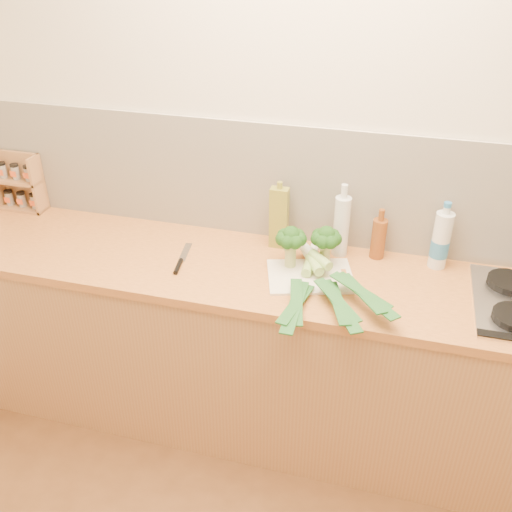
{
  "coord_description": "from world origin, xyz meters",
  "views": [
    {
      "loc": [
        0.38,
        -0.79,
        2.21
      ],
      "look_at": [
        -0.13,
        1.1,
        1.02
      ],
      "focal_mm": 40.0,
      "sensor_mm": 36.0,
      "label": 1
    }
  ],
  "objects": [
    {
      "name": "broccoli_right",
      "position": [
        0.12,
        1.28,
        1.04
      ],
      "size": [
        0.13,
        0.13,
        0.18
      ],
      "color": "#A0AC64",
      "rests_on": "chopping_board"
    },
    {
      "name": "water_bottle",
      "position": [
        0.59,
        1.41,
        1.02
      ],
      "size": [
        0.08,
        0.08,
        0.28
      ],
      "color": "silver",
      "rests_on": "counter"
    },
    {
      "name": "broccoli_left",
      "position": [
        -0.01,
        1.24,
        1.04
      ],
      "size": [
        0.13,
        0.13,
        0.19
      ],
      "color": "#A0AC64",
      "rests_on": "chopping_board"
    },
    {
      "name": "chopping_board",
      "position": [
        0.08,
        1.18,
        0.91
      ],
      "size": [
        0.41,
        0.35,
        0.01
      ],
      "primitive_type": "cube",
      "rotation": [
        0.0,
        0.0,
        0.3
      ],
      "color": "beige",
      "rests_on": "counter"
    },
    {
      "name": "glass_bottle",
      "position": [
        0.17,
        1.41,
        1.04
      ],
      "size": [
        0.07,
        0.07,
        0.33
      ],
      "color": "silver",
      "rests_on": "counter"
    },
    {
      "name": "leek_front",
      "position": [
        0.07,
        1.14,
        0.93
      ],
      "size": [
        0.1,
        0.64,
        0.04
      ],
      "rotation": [
        0.0,
        0.0,
        0.01
      ],
      "color": "white",
      "rests_on": "chopping_board"
    },
    {
      "name": "oil_tin",
      "position": [
        -0.11,
        1.4,
        1.05
      ],
      "size": [
        0.08,
        0.05,
        0.32
      ],
      "color": "olive",
      "rests_on": "counter"
    },
    {
      "name": "room_shell",
      "position": [
        0.0,
        1.49,
        1.17
      ],
      "size": [
        3.5,
        3.5,
        3.5
      ],
      "color": "beige",
      "rests_on": "ground"
    },
    {
      "name": "leek_back",
      "position": [
        0.18,
        1.16,
        0.97
      ],
      "size": [
        0.47,
        0.47,
        0.04
      ],
      "rotation": [
        0.0,
        0.0,
        0.78
      ],
      "color": "white",
      "rests_on": "chopping_board"
    },
    {
      "name": "amber_bottle",
      "position": [
        0.33,
        1.42,
        1.0
      ],
      "size": [
        0.06,
        0.06,
        0.23
      ],
      "color": "brown",
      "rests_on": "counter"
    },
    {
      "name": "chefs_knife",
      "position": [
        -0.48,
        1.14,
        0.91
      ],
      "size": [
        0.06,
        0.27,
        0.02
      ],
      "rotation": [
        0.0,
        0.0,
        0.14
      ],
      "color": "silver",
      "rests_on": "counter"
    },
    {
      "name": "spice_rack",
      "position": [
        -1.45,
        1.44,
        1.03
      ],
      "size": [
        0.25,
        0.1,
        0.29
      ],
      "color": "#B6754E",
      "rests_on": "counter"
    },
    {
      "name": "leek_mid",
      "position": [
        0.13,
        1.14,
        0.95
      ],
      "size": [
        0.34,
        0.58,
        0.04
      ],
      "rotation": [
        0.0,
        0.0,
        0.5
      ],
      "color": "white",
      "rests_on": "chopping_board"
    },
    {
      "name": "counter",
      "position": [
        0.0,
        1.2,
        0.45
      ],
      "size": [
        3.2,
        0.62,
        0.9
      ],
      "color": "#A37544",
      "rests_on": "ground"
    }
  ]
}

